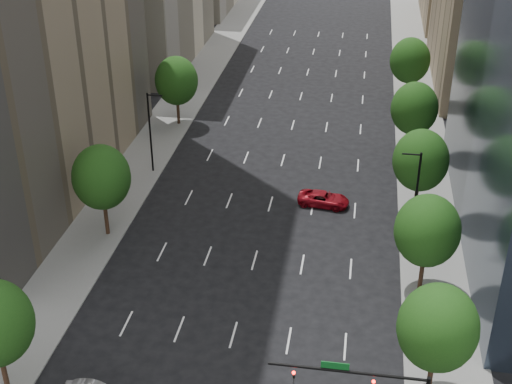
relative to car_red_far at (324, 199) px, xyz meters
The scene contains 12 objects.
sidewalk_left 20.72m from the car_red_far, behind, with size 6.00×200.00×0.15m, color slate.
sidewalk_right 10.34m from the car_red_far, ahead, with size 6.00×200.00×0.15m, color slate.
tree_right_1 26.62m from the car_red_far, 70.32° to the right, with size 5.20×5.20×8.75m.
tree_right_2 16.14m from the car_red_far, 55.09° to the right, with size 5.20×5.20×8.61m.
tree_right_3 10.24m from the car_red_far, ahead, with size 5.20×5.20×8.89m.
tree_right_4 16.72m from the car_red_far, 56.68° to the left, with size 5.20×5.20×8.46m.
tree_right_5 31.09m from the car_red_far, 73.33° to the left, with size 5.20×5.20×8.75m.
tree_left_1 21.69m from the car_red_far, 155.84° to the right, with size 5.20×5.20×8.97m.
tree_left_2 26.38m from the car_red_far, 137.83° to the left, with size 5.20×5.20×8.68m.
streetlight_rn 10.79m from the car_red_far, 34.26° to the right, with size 1.70×0.20×9.00m.
streetlight_ln 19.59m from the car_red_far, 166.75° to the left, with size 1.70×0.20×9.00m.
car_red_far is the anchor object (origin of this frame).
Camera 1 is at (8.11, -0.38, 34.76)m, focal length 49.58 mm.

